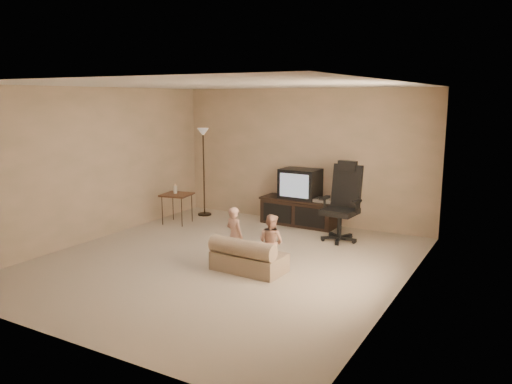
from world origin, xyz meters
TOP-DOWN VIEW (x-y plane):
  - floor at (0.00, 0.00)m, footprint 5.50×5.50m
  - room_shell at (0.00, 0.00)m, footprint 5.50×5.50m
  - tv_stand at (0.07, 2.49)m, footprint 1.47×0.58m
  - office_chair at (1.10, 1.91)m, footprint 0.65×0.68m
  - side_table at (-1.98, 1.46)m, footprint 0.59×0.59m
  - floor_lamp at (-1.92, 2.26)m, footprint 0.27×0.27m
  - child_sofa at (0.51, -0.18)m, footprint 1.00×0.60m
  - toddler_left at (0.21, -0.01)m, footprint 0.35×0.30m
  - toddler_right at (0.76, 0.05)m, footprint 0.40×0.26m

SIDE VIEW (x-z plane):
  - floor at x=0.00m, z-range 0.00..0.00m
  - child_sofa at x=0.51m, z-range -0.05..0.43m
  - toddler_right at x=0.76m, z-range 0.00..0.78m
  - toddler_left at x=0.21m, z-range 0.00..0.83m
  - tv_stand at x=0.07m, z-range -0.09..0.96m
  - office_chair at x=1.10m, z-range -0.18..1.12m
  - side_table at x=-1.98m, z-range 0.16..0.92m
  - floor_lamp at x=-1.92m, z-range 0.40..2.14m
  - room_shell at x=0.00m, z-range -1.23..4.27m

